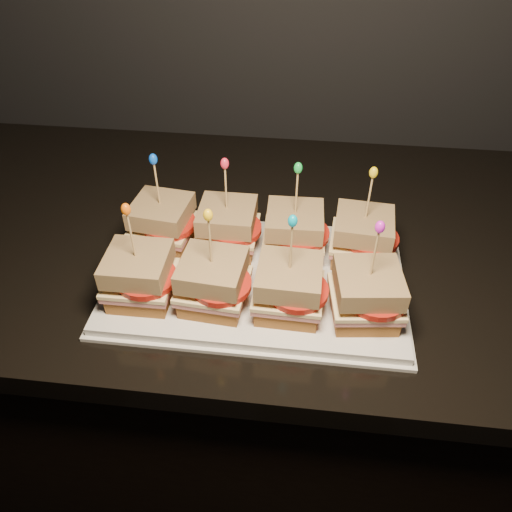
# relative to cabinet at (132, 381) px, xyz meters

# --- Properties ---
(cabinet) EXTENTS (2.30, 0.64, 0.91)m
(cabinet) POSITION_rel_cabinet_xyz_m (0.00, 0.00, 0.00)
(cabinet) COLOR black
(cabinet) RESTS_ON ground
(granite_slab) EXTENTS (2.34, 0.68, 0.04)m
(granite_slab) POSITION_rel_cabinet_xyz_m (0.00, -0.00, 0.47)
(granite_slab) COLOR black
(granite_slab) RESTS_ON cabinet
(platter) EXTENTS (0.43, 0.27, 0.02)m
(platter) POSITION_rel_cabinet_xyz_m (0.32, -0.14, 0.50)
(platter) COLOR white
(platter) RESTS_ON granite_slab
(platter_rim) EXTENTS (0.44, 0.28, 0.01)m
(platter_rim) POSITION_rel_cabinet_xyz_m (0.32, -0.14, 0.49)
(platter_rim) COLOR white
(platter_rim) RESTS_ON granite_slab
(sandwich_0_bread_bot) EXTENTS (0.09, 0.09, 0.02)m
(sandwich_0_bread_bot) POSITION_rel_cabinet_xyz_m (0.16, -0.07, 0.52)
(sandwich_0_bread_bot) COLOR brown
(sandwich_0_bread_bot) RESTS_ON platter
(sandwich_0_ham) EXTENTS (0.10, 0.10, 0.01)m
(sandwich_0_ham) POSITION_rel_cabinet_xyz_m (0.16, -0.07, 0.54)
(sandwich_0_ham) COLOR #B05355
(sandwich_0_ham) RESTS_ON sandwich_0_bread_bot
(sandwich_0_cheese) EXTENTS (0.10, 0.10, 0.01)m
(sandwich_0_cheese) POSITION_rel_cabinet_xyz_m (0.16, -0.07, 0.54)
(sandwich_0_cheese) COLOR #FBDF97
(sandwich_0_cheese) RESTS_ON sandwich_0_ham
(sandwich_0_tomato) EXTENTS (0.08, 0.08, 0.01)m
(sandwich_0_tomato) POSITION_rel_cabinet_xyz_m (0.18, -0.08, 0.55)
(sandwich_0_tomato) COLOR #AC1D12
(sandwich_0_tomato) RESTS_ON sandwich_0_cheese
(sandwich_0_bread_top) EXTENTS (0.09, 0.09, 0.03)m
(sandwich_0_bread_top) POSITION_rel_cabinet_xyz_m (0.16, -0.07, 0.57)
(sandwich_0_bread_top) COLOR #572F11
(sandwich_0_bread_top) RESTS_ON sandwich_0_tomato
(sandwich_0_pick) EXTENTS (0.00, 0.00, 0.09)m
(sandwich_0_pick) POSITION_rel_cabinet_xyz_m (0.16, -0.07, 0.61)
(sandwich_0_pick) COLOR tan
(sandwich_0_pick) RESTS_ON sandwich_0_bread_top
(sandwich_0_frill) EXTENTS (0.01, 0.01, 0.02)m
(sandwich_0_frill) POSITION_rel_cabinet_xyz_m (0.16, -0.07, 0.66)
(sandwich_0_frill) COLOR blue
(sandwich_0_frill) RESTS_ON sandwich_0_pick
(sandwich_1_bread_bot) EXTENTS (0.08, 0.08, 0.02)m
(sandwich_1_bread_bot) POSITION_rel_cabinet_xyz_m (0.27, -0.07, 0.52)
(sandwich_1_bread_bot) COLOR brown
(sandwich_1_bread_bot) RESTS_ON platter
(sandwich_1_ham) EXTENTS (0.09, 0.09, 0.01)m
(sandwich_1_ham) POSITION_rel_cabinet_xyz_m (0.27, -0.07, 0.54)
(sandwich_1_ham) COLOR #B05355
(sandwich_1_ham) RESTS_ON sandwich_1_bread_bot
(sandwich_1_cheese) EXTENTS (0.09, 0.09, 0.01)m
(sandwich_1_cheese) POSITION_rel_cabinet_xyz_m (0.27, -0.07, 0.54)
(sandwich_1_cheese) COLOR #FBDF97
(sandwich_1_cheese) RESTS_ON sandwich_1_ham
(sandwich_1_tomato) EXTENTS (0.08, 0.08, 0.01)m
(sandwich_1_tomato) POSITION_rel_cabinet_xyz_m (0.28, -0.08, 0.55)
(sandwich_1_tomato) COLOR #AC1D12
(sandwich_1_tomato) RESTS_ON sandwich_1_cheese
(sandwich_1_bread_top) EXTENTS (0.08, 0.08, 0.03)m
(sandwich_1_bread_top) POSITION_rel_cabinet_xyz_m (0.27, -0.07, 0.57)
(sandwich_1_bread_top) COLOR #572F11
(sandwich_1_bread_top) RESTS_ON sandwich_1_tomato
(sandwich_1_pick) EXTENTS (0.00, 0.00, 0.09)m
(sandwich_1_pick) POSITION_rel_cabinet_xyz_m (0.27, -0.07, 0.61)
(sandwich_1_pick) COLOR tan
(sandwich_1_pick) RESTS_ON sandwich_1_bread_top
(sandwich_1_frill) EXTENTS (0.01, 0.01, 0.02)m
(sandwich_1_frill) POSITION_rel_cabinet_xyz_m (0.27, -0.07, 0.66)
(sandwich_1_frill) COLOR red
(sandwich_1_frill) RESTS_ON sandwich_1_pick
(sandwich_2_bread_bot) EXTENTS (0.08, 0.08, 0.02)m
(sandwich_2_bread_bot) POSITION_rel_cabinet_xyz_m (0.37, -0.07, 0.52)
(sandwich_2_bread_bot) COLOR brown
(sandwich_2_bread_bot) RESTS_ON platter
(sandwich_2_ham) EXTENTS (0.09, 0.09, 0.01)m
(sandwich_2_ham) POSITION_rel_cabinet_xyz_m (0.37, -0.07, 0.54)
(sandwich_2_ham) COLOR #B05355
(sandwich_2_ham) RESTS_ON sandwich_2_bread_bot
(sandwich_2_cheese) EXTENTS (0.09, 0.09, 0.01)m
(sandwich_2_cheese) POSITION_rel_cabinet_xyz_m (0.37, -0.07, 0.54)
(sandwich_2_cheese) COLOR #FBDF97
(sandwich_2_cheese) RESTS_ON sandwich_2_ham
(sandwich_2_tomato) EXTENTS (0.08, 0.08, 0.01)m
(sandwich_2_tomato) POSITION_rel_cabinet_xyz_m (0.38, -0.08, 0.55)
(sandwich_2_tomato) COLOR #AC1D12
(sandwich_2_tomato) RESTS_ON sandwich_2_cheese
(sandwich_2_bread_top) EXTENTS (0.09, 0.09, 0.03)m
(sandwich_2_bread_top) POSITION_rel_cabinet_xyz_m (0.37, -0.07, 0.57)
(sandwich_2_bread_top) COLOR #572F11
(sandwich_2_bread_top) RESTS_ON sandwich_2_tomato
(sandwich_2_pick) EXTENTS (0.00, 0.00, 0.09)m
(sandwich_2_pick) POSITION_rel_cabinet_xyz_m (0.37, -0.07, 0.61)
(sandwich_2_pick) COLOR tan
(sandwich_2_pick) RESTS_ON sandwich_2_bread_top
(sandwich_2_frill) EXTENTS (0.01, 0.01, 0.02)m
(sandwich_2_frill) POSITION_rel_cabinet_xyz_m (0.37, -0.07, 0.66)
(sandwich_2_frill) COLOR green
(sandwich_2_frill) RESTS_ON sandwich_2_pick
(sandwich_3_bread_bot) EXTENTS (0.09, 0.09, 0.02)m
(sandwich_3_bread_bot) POSITION_rel_cabinet_xyz_m (0.47, -0.07, 0.52)
(sandwich_3_bread_bot) COLOR brown
(sandwich_3_bread_bot) RESTS_ON platter
(sandwich_3_ham) EXTENTS (0.10, 0.09, 0.01)m
(sandwich_3_ham) POSITION_rel_cabinet_xyz_m (0.47, -0.07, 0.54)
(sandwich_3_ham) COLOR #B05355
(sandwich_3_ham) RESTS_ON sandwich_3_bread_bot
(sandwich_3_cheese) EXTENTS (0.10, 0.10, 0.01)m
(sandwich_3_cheese) POSITION_rel_cabinet_xyz_m (0.47, -0.07, 0.54)
(sandwich_3_cheese) COLOR #FBDF97
(sandwich_3_cheese) RESTS_ON sandwich_3_ham
(sandwich_3_tomato) EXTENTS (0.08, 0.08, 0.01)m
(sandwich_3_tomato) POSITION_rel_cabinet_xyz_m (0.48, -0.08, 0.55)
(sandwich_3_tomato) COLOR #AC1D12
(sandwich_3_tomato) RESTS_ON sandwich_3_cheese
(sandwich_3_bread_top) EXTENTS (0.09, 0.09, 0.03)m
(sandwich_3_bread_top) POSITION_rel_cabinet_xyz_m (0.47, -0.07, 0.57)
(sandwich_3_bread_top) COLOR #572F11
(sandwich_3_bread_top) RESTS_ON sandwich_3_tomato
(sandwich_3_pick) EXTENTS (0.00, 0.00, 0.09)m
(sandwich_3_pick) POSITION_rel_cabinet_xyz_m (0.47, -0.07, 0.61)
(sandwich_3_pick) COLOR tan
(sandwich_3_pick) RESTS_ON sandwich_3_bread_top
(sandwich_3_frill) EXTENTS (0.01, 0.01, 0.02)m
(sandwich_3_frill) POSITION_rel_cabinet_xyz_m (0.47, -0.07, 0.66)
(sandwich_3_frill) COLOR yellow
(sandwich_3_frill) RESTS_ON sandwich_3_pick
(sandwich_4_bread_bot) EXTENTS (0.08, 0.08, 0.02)m
(sandwich_4_bread_bot) POSITION_rel_cabinet_xyz_m (0.16, -0.20, 0.52)
(sandwich_4_bread_bot) COLOR brown
(sandwich_4_bread_bot) RESTS_ON platter
(sandwich_4_ham) EXTENTS (0.09, 0.09, 0.01)m
(sandwich_4_ham) POSITION_rel_cabinet_xyz_m (0.16, -0.20, 0.54)
(sandwich_4_ham) COLOR #B05355
(sandwich_4_ham) RESTS_ON sandwich_4_bread_bot
(sandwich_4_cheese) EXTENTS (0.09, 0.09, 0.01)m
(sandwich_4_cheese) POSITION_rel_cabinet_xyz_m (0.16, -0.20, 0.54)
(sandwich_4_cheese) COLOR #FBDF97
(sandwich_4_cheese) RESTS_ON sandwich_4_ham
(sandwich_4_tomato) EXTENTS (0.08, 0.08, 0.01)m
(sandwich_4_tomato) POSITION_rel_cabinet_xyz_m (0.18, -0.20, 0.55)
(sandwich_4_tomato) COLOR #AC1D12
(sandwich_4_tomato) RESTS_ON sandwich_4_cheese
(sandwich_4_bread_top) EXTENTS (0.08, 0.08, 0.03)m
(sandwich_4_bread_top) POSITION_rel_cabinet_xyz_m (0.16, -0.20, 0.57)
(sandwich_4_bread_top) COLOR #572F11
(sandwich_4_bread_top) RESTS_ON sandwich_4_tomato
(sandwich_4_pick) EXTENTS (0.00, 0.00, 0.09)m
(sandwich_4_pick) POSITION_rel_cabinet_xyz_m (0.16, -0.20, 0.61)
(sandwich_4_pick) COLOR tan
(sandwich_4_pick) RESTS_ON sandwich_4_bread_top
(sandwich_4_frill) EXTENTS (0.01, 0.01, 0.02)m
(sandwich_4_frill) POSITION_rel_cabinet_xyz_m (0.16, -0.20, 0.66)
(sandwich_4_frill) COLOR #E55E0A
(sandwich_4_frill) RESTS_ON sandwich_4_pick
(sandwich_5_bread_bot) EXTENTS (0.09, 0.09, 0.02)m
(sandwich_5_bread_bot) POSITION_rel_cabinet_xyz_m (0.27, -0.20, 0.52)
(sandwich_5_bread_bot) COLOR brown
(sandwich_5_bread_bot) RESTS_ON platter
(sandwich_5_ham) EXTENTS (0.10, 0.09, 0.01)m
(sandwich_5_ham) POSITION_rel_cabinet_xyz_m (0.27, -0.20, 0.54)
(sandwich_5_ham) COLOR #B05355
(sandwich_5_ham) RESTS_ON sandwich_5_bread_bot
(sandwich_5_cheese) EXTENTS (0.10, 0.10, 0.01)m
(sandwich_5_cheese) POSITION_rel_cabinet_xyz_m (0.27, -0.20, 0.54)
(sandwich_5_cheese) COLOR #FBDF97
(sandwich_5_cheese) RESTS_ON sandwich_5_ham
(sandwich_5_tomato) EXTENTS (0.08, 0.08, 0.01)m
(sandwich_5_tomato) POSITION_rel_cabinet_xyz_m (0.28, -0.20, 0.55)
(sandwich_5_tomato) COLOR #AC1D12
(sandwich_5_tomato) RESTS_ON sandwich_5_cheese
(sandwich_5_bread_top) EXTENTS (0.09, 0.09, 0.03)m
(sandwich_5_bread_top) POSITION_rel_cabinet_xyz_m (0.27, -0.20, 0.57)
(sandwich_5_bread_top) COLOR #572F11
(sandwich_5_bread_top) RESTS_ON sandwich_5_tomato
(sandwich_5_pick) EXTENTS (0.00, 0.00, 0.09)m
(sandwich_5_pick) POSITION_rel_cabinet_xyz_m (0.27, -0.20, 0.61)
(sandwich_5_pick) COLOR tan
(sandwich_5_pick) RESTS_ON sandwich_5_bread_top
(sandwich_5_frill) EXTENTS (0.01, 0.01, 0.02)m
(sandwich_5_frill) POSITION_rel_cabinet_xyz_m (0.27, -0.20, 0.66)
(sandwich_5_frill) COLOR yellow
(sandwich_5_frill) RESTS_ON sandwich_5_pick
(sandwich_6_bread_bot) EXTENTS (0.08, 0.08, 0.02)m
(sandwich_6_bread_bot) POSITION_rel_cabinet_xyz_m (0.37, -0.20, 0.52)
(sandwich_6_bread_bot) COLOR brown
(sandwich_6_bread_bot) RESTS_ON platter
(sandwich_6_ham) EXTENTS (0.09, 0.09, 0.01)m
(sandwich_6_ham) POSITION_rel_cabinet_xyz_m (0.37, -0.20, 0.54)
(sandwich_6_ham) COLOR #B05355
(sandwich_6_ham) RESTS_ON sandwich_6_bread_bot
(sandwich_6_cheese) EXTENTS (0.09, 0.09, 0.01)m
(sandwich_6_cheese) POSITION_rel_cabinet_xyz_m (0.37, -0.20, 0.54)
(sandwich_6_cheese) COLOR #FBDF97
(sandwich_6_cheese) RESTS_ON sandwich_6_ham
(sandwich_6_tomato) EXTENTS (0.08, 0.08, 0.01)m
(sandwich_6_tomato) POSITION_rel_cabinet_xyz_m (0.38, -0.20, 0.55)
(sandwich_6_tomato) COLOR #AC1D12
(sandwich_6_tomato) RESTS_ON sandwich_6_cheese
(sandwich_6_bread_top) EXTENTS (0.09, 0.09, 0.03)m
(sandwich_6_bread_top) POSITION_rel_cabinet_xyz_m (0.37, -0.20, 0.57)
(sandwich_6_bread_top) COLOR #572F11
(sandwich_6_bread_top) RESTS_ON sandwich_6_tomato
(sandwich_6_pick) EXTENTS (0.00, 0.00, 0.09)m
(sandwich_6_pick) POSITION_rel_cabinet_xyz_m (0.37, -0.20, 0.61)
(sandwich_6_pick) COLOR tan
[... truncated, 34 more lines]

